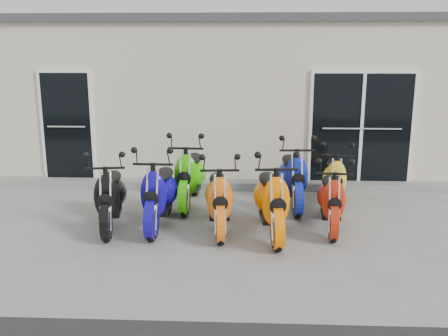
{
  "coord_description": "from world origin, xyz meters",
  "views": [
    {
      "loc": [
        0.37,
        -7.54,
        2.7
      ],
      "look_at": [
        0.0,
        0.6,
        0.75
      ],
      "focal_mm": 40.0,
      "sensor_mm": 36.0,
      "label": 1
    }
  ],
  "objects": [
    {
      "name": "ground",
      "position": [
        0.0,
        0.0,
        0.0
      ],
      "size": [
        80.0,
        80.0,
        0.0
      ],
      "primitive_type": "plane",
      "color": "gray",
      "rests_on": "ground"
    },
    {
      "name": "building",
      "position": [
        0.0,
        5.2,
        1.6
      ],
      "size": [
        14.0,
        6.0,
        3.2
      ],
      "primitive_type": "cube",
      "color": "beige",
      "rests_on": "ground"
    },
    {
      "name": "roof_cap",
      "position": [
        0.0,
        5.2,
        3.28
      ],
      "size": [
        14.2,
        6.2,
        0.16
      ],
      "primitive_type": "cube",
      "color": "#3F3F42",
      "rests_on": "building"
    },
    {
      "name": "front_step",
      "position": [
        0.0,
        2.02,
        0.07
      ],
      "size": [
        14.0,
        0.4,
        0.15
      ],
      "primitive_type": "cube",
      "color": "gray",
      "rests_on": "ground"
    },
    {
      "name": "door_left",
      "position": [
        -3.2,
        2.17,
        1.26
      ],
      "size": [
        1.07,
        0.08,
        2.22
      ],
      "primitive_type": "cube",
      "color": "black",
      "rests_on": "front_step"
    },
    {
      "name": "door_right",
      "position": [
        2.6,
        2.17,
        1.26
      ],
      "size": [
        2.02,
        0.08,
        2.22
      ],
      "primitive_type": "cube",
      "color": "black",
      "rests_on": "front_step"
    },
    {
      "name": "scooter_front_black",
      "position": [
        -1.7,
        -0.32,
        0.65
      ],
      "size": [
        0.89,
        1.82,
        1.29
      ],
      "primitive_type": null,
      "rotation": [
        0.0,
        0.0,
        0.15
      ],
      "color": "black",
      "rests_on": "ground"
    },
    {
      "name": "scooter_front_blue",
      "position": [
        -0.95,
        -0.23,
        0.68
      ],
      "size": [
        0.71,
        1.84,
        1.35
      ],
      "primitive_type": null,
      "rotation": [
        0.0,
        0.0,
        -0.02
      ],
      "color": "#110890",
      "rests_on": "ground"
    },
    {
      "name": "scooter_front_orange_a",
      "position": [
        -0.03,
        -0.36,
        0.64
      ],
      "size": [
        0.79,
        1.79,
        1.28
      ],
      "primitive_type": null,
      "rotation": [
        0.0,
        0.0,
        0.09
      ],
      "color": "orange",
      "rests_on": "ground"
    },
    {
      "name": "scooter_front_orange_b",
      "position": [
        0.75,
        -0.52,
        0.68
      ],
      "size": [
        0.83,
        1.9,
        1.36
      ],
      "primitive_type": null,
      "rotation": [
        0.0,
        0.0,
        0.09
      ],
      "color": "#FF7600",
      "rests_on": "ground"
    },
    {
      "name": "scooter_front_red",
      "position": [
        1.67,
        -0.23,
        0.6
      ],
      "size": [
        0.72,
        1.66,
        1.2
      ],
      "primitive_type": null,
      "rotation": [
        0.0,
        0.0,
        -0.08
      ],
      "color": "#B1220B",
      "rests_on": "ground"
    },
    {
      "name": "scooter_back_green",
      "position": [
        -0.6,
        0.87,
        0.69
      ],
      "size": [
        0.76,
        1.89,
        1.38
      ],
      "primitive_type": null,
      "rotation": [
        0.0,
        0.0,
        -0.05
      ],
      "color": "#34BE07",
      "rests_on": "ground"
    },
    {
      "name": "scooter_back_blue",
      "position": [
        1.18,
        0.89,
        0.67
      ],
      "size": [
        0.75,
        1.86,
        1.35
      ],
      "primitive_type": null,
      "rotation": [
        0.0,
        0.0,
        0.05
      ],
      "color": "#0E1F9D",
      "rests_on": "ground"
    },
    {
      "name": "scooter_back_yellow",
      "position": [
        1.92,
        0.98,
        0.61
      ],
      "size": [
        0.79,
        1.7,
        1.21
      ],
      "primitive_type": null,
      "rotation": [
        0.0,
        0.0,
        -0.12
      ],
      "color": "yellow",
      "rests_on": "ground"
    }
  ]
}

